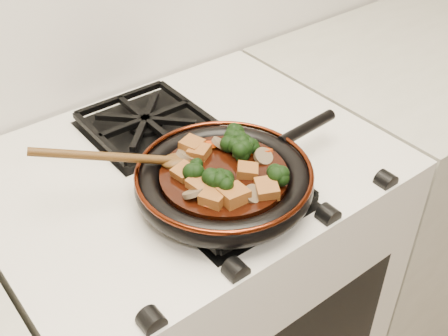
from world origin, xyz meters
TOP-DOWN VIEW (x-y plane):
  - stove at (0.00, 1.69)m, footprint 0.76×0.60m
  - burner_grate_front at (0.00, 1.55)m, footprint 0.23×0.23m
  - burner_grate_back at (0.00, 1.83)m, footprint 0.23×0.23m
  - skillet at (-0.01, 1.56)m, footprint 0.43×0.31m
  - braising_sauce at (-0.01, 1.56)m, footprint 0.22×0.22m
  - tofu_cube_0 at (-0.04, 1.49)m, footprint 0.05×0.04m
  - tofu_cube_1 at (0.01, 1.47)m, footprint 0.05×0.05m
  - tofu_cube_2 at (-0.07, 1.51)m, footprint 0.05×0.05m
  - tofu_cube_3 at (0.02, 1.53)m, footprint 0.05×0.05m
  - tofu_cube_4 at (-0.01, 1.65)m, footprint 0.05×0.05m
  - tofu_cube_5 at (-0.06, 1.55)m, footprint 0.04×0.05m
  - tofu_cube_6 at (-0.07, 1.59)m, footprint 0.04×0.04m
  - tofu_cube_7 at (-0.01, 1.62)m, footprint 0.05×0.05m
  - tofu_cube_8 at (0.05, 1.61)m, footprint 0.05×0.05m
  - broccoli_floret_0 at (0.05, 1.61)m, footprint 0.07×0.07m
  - broccoli_floret_1 at (-0.04, 1.52)m, footprint 0.09×0.09m
  - broccoli_floret_2 at (0.06, 1.61)m, footprint 0.08×0.08m
  - broccoli_floret_3 at (0.06, 1.58)m, footprint 0.08×0.07m
  - broccoli_floret_4 at (0.04, 1.49)m, footprint 0.08×0.09m
  - broccoli_floret_5 at (0.04, 1.58)m, footprint 0.07×0.07m
  - broccoli_floret_6 at (-0.04, 1.53)m, footprint 0.08×0.08m
  - broccoli_floret_7 at (-0.06, 1.58)m, footprint 0.09×0.08m
  - carrot_coin_0 at (-0.07, 1.51)m, footprint 0.03×0.03m
  - carrot_coin_1 at (-0.05, 1.59)m, footprint 0.03×0.03m
  - carrot_coin_2 at (0.08, 1.56)m, footprint 0.03×0.03m
  - carrot_coin_3 at (0.04, 1.61)m, footprint 0.03×0.03m
  - carrot_coin_4 at (0.06, 1.58)m, footprint 0.03×0.03m
  - carrot_coin_5 at (0.02, 1.63)m, footprint 0.03×0.03m
  - mushroom_slice_0 at (0.03, 1.62)m, footprint 0.04×0.04m
  - mushroom_slice_1 at (0.07, 1.54)m, footprint 0.04×0.04m
  - mushroom_slice_2 at (-0.01, 1.48)m, footprint 0.04×0.04m
  - mushroom_slice_3 at (-0.09, 1.54)m, footprint 0.04×0.04m
  - mushroom_slice_4 at (-0.04, 1.63)m, footprint 0.03×0.03m
  - wooden_spoon at (-0.12, 1.66)m, footprint 0.15×0.09m

SIDE VIEW (x-z plane):
  - stove at x=0.00m, z-range 0.00..0.90m
  - burner_grate_front at x=0.00m, z-range 0.90..0.93m
  - burner_grate_back at x=0.00m, z-range 0.90..0.93m
  - skillet at x=-0.01m, z-range 0.92..0.97m
  - braising_sauce at x=-0.01m, z-range 0.94..0.96m
  - carrot_coin_0 at x=-0.07m, z-range 0.95..0.97m
  - carrot_coin_1 at x=-0.05m, z-range 0.96..0.97m
  - carrot_coin_2 at x=0.08m, z-range 0.95..0.98m
  - carrot_coin_3 at x=0.04m, z-range 0.96..0.97m
  - carrot_coin_4 at x=0.06m, z-range 0.96..0.97m
  - carrot_coin_5 at x=0.02m, z-range 0.95..0.97m
  - mushroom_slice_0 at x=0.03m, z-range 0.95..0.98m
  - mushroom_slice_1 at x=0.07m, z-range 0.95..0.98m
  - mushroom_slice_2 at x=-0.01m, z-range 0.95..0.98m
  - mushroom_slice_3 at x=-0.09m, z-range 0.95..0.98m
  - mushroom_slice_4 at x=-0.04m, z-range 0.95..0.98m
  - tofu_cube_8 at x=0.05m, z-range 0.95..0.98m
  - tofu_cube_7 at x=-0.01m, z-range 0.96..0.98m
  - tofu_cube_3 at x=0.02m, z-range 0.95..0.98m
  - tofu_cube_6 at x=-0.07m, z-range 0.95..0.98m
  - tofu_cube_5 at x=-0.06m, z-range 0.95..0.98m
  - tofu_cube_4 at x=-0.01m, z-range 0.95..0.98m
  - tofu_cube_2 at x=-0.07m, z-range 0.95..0.98m
  - tofu_cube_1 at x=0.01m, z-range 0.95..0.98m
  - tofu_cube_0 at x=-0.04m, z-range 0.95..0.98m
  - broccoli_floret_5 at x=0.04m, z-range 0.93..1.00m
  - broccoli_floret_0 at x=0.05m, z-range 0.93..1.00m
  - broccoli_floret_3 at x=0.06m, z-range 0.94..1.00m
  - broccoli_floret_2 at x=0.06m, z-range 0.94..0.99m
  - broccoli_floret_7 at x=-0.06m, z-range 0.94..1.00m
  - broccoli_floret_1 at x=-0.04m, z-range 0.94..1.00m
  - broccoli_floret_6 at x=-0.04m, z-range 0.94..1.01m
  - broccoli_floret_4 at x=0.04m, z-range 0.94..1.00m
  - wooden_spoon at x=-0.12m, z-range 0.86..1.10m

